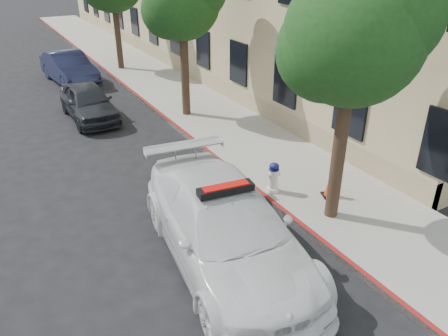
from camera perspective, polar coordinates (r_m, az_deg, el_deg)
ground at (r=10.75m, az=-5.31°, el=-5.80°), size 120.00×120.00×0.00m
sidewalk at (r=20.49m, az=-7.92°, el=10.51°), size 3.20×50.00×0.15m
curb_strip at (r=20.00m, az=-12.05°, el=9.76°), size 0.12×50.00×0.15m
tree_near at (r=9.18m, az=16.84°, el=16.32°), size 2.92×2.82×5.62m
tree_mid at (r=15.79m, az=-5.38°, el=20.92°), size 2.77×2.64×5.43m
police_car at (r=8.73m, az=0.20°, el=-7.79°), size 2.96×5.86×1.78m
parked_car_mid at (r=17.11m, az=-17.31°, el=8.24°), size 1.59×3.84×1.30m
parked_car_far at (r=22.22m, az=-19.59°, el=12.23°), size 2.00×4.46×1.42m
fire_hydrant at (r=11.18m, az=6.50°, el=-1.25°), size 0.34×0.31×0.81m
traffic_cone at (r=11.25m, az=13.74°, el=-2.06°), size 0.46×0.46×0.68m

